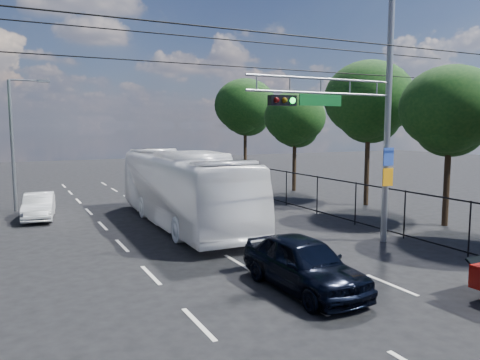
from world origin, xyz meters
TOP-DOWN VIEW (x-y plane):
  - lane_markings at (-0.00, 14.00)m, footprint 6.12×38.00m
  - signal_mast at (5.28, 7.99)m, footprint 6.43×0.39m
  - streetlight_left at (-6.33, 22.00)m, footprint 2.09×0.22m
  - utility_wires at (0.00, 8.83)m, footprint 22.00×5.04m
  - fence_right at (7.60, 12.17)m, footprint 0.06×34.03m
  - tree_right_b at (11.22, 9.02)m, footprint 4.50×4.50m
  - tree_right_c at (11.82, 15.02)m, footprint 5.10×5.10m
  - tree_right_d at (11.42, 22.02)m, footprint 4.32×4.32m
  - tree_right_e at (11.62, 30.02)m, footprint 5.28×5.28m
  - navy_hatchback at (0.49, 4.82)m, footprint 1.89×4.52m
  - white_bus at (0.45, 14.66)m, footprint 3.18×12.41m
  - white_van at (-5.50, 19.09)m, footprint 1.84×4.01m

SIDE VIEW (x-z plane):
  - lane_markings at x=0.00m, z-range 0.00..0.01m
  - white_van at x=-5.50m, z-range 0.00..1.27m
  - navy_hatchback at x=0.49m, z-range 0.00..1.53m
  - fence_right at x=7.60m, z-range 0.03..2.03m
  - white_bus at x=0.45m, z-range 0.00..3.44m
  - streetlight_left at x=-6.33m, z-range 0.40..7.48m
  - tree_right_d at x=11.42m, z-range 1.34..8.36m
  - tree_right_b at x=11.22m, z-range 1.40..8.71m
  - signal_mast at x=5.28m, z-range 0.49..9.99m
  - tree_right_c at x=11.82m, z-range 1.59..9.88m
  - tree_right_e at x=11.62m, z-range 1.65..10.23m
  - utility_wires at x=0.00m, z-range 6.86..7.60m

